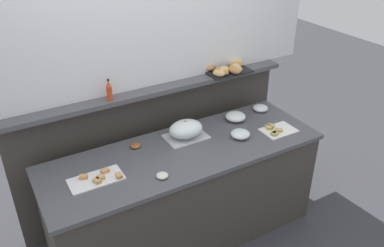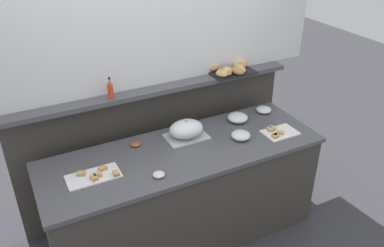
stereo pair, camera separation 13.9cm
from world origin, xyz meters
name	(u,v)px [view 1 (the left image)]	position (x,y,z in m)	size (l,w,h in m)	color
ground_plane	(156,196)	(0.00, 0.60, 0.00)	(12.00, 12.00, 0.00)	#38383D
buffet_counter	(185,195)	(0.00, 0.00, 0.44)	(2.23, 0.75, 0.88)	#3D3833
back_ledge_unit	(155,143)	(0.00, 0.55, 0.65)	(2.50, 0.22, 1.23)	#3D3833
upper_wall_panel	(146,1)	(0.00, 0.58, 1.91)	(3.10, 0.08, 1.37)	silver
sandwich_platter_rear	(277,130)	(0.82, -0.13, 0.89)	(0.28, 0.20, 0.04)	white
sandwich_platter_side	(97,179)	(-0.71, -0.02, 0.89)	(0.38, 0.19, 0.04)	white
serving_cloche	(186,130)	(0.11, 0.16, 0.96)	(0.34, 0.24, 0.17)	#B7BABF
glass_bowl_large	(240,134)	(0.49, -0.06, 0.91)	(0.16, 0.16, 0.06)	silver
glass_bowl_medium	(260,108)	(0.93, 0.23, 0.91)	(0.14, 0.14, 0.06)	silver
glass_bowl_small	(236,117)	(0.63, 0.20, 0.92)	(0.18, 0.18, 0.07)	silver
condiment_bowl_teal	(135,146)	(-0.31, 0.23, 0.90)	(0.08, 0.08, 0.03)	brown
condiment_bowl_dark	(162,175)	(-0.30, -0.22, 0.90)	(0.09, 0.09, 0.03)	silver
hot_sauce_bottle	(109,91)	(-0.41, 0.45, 1.30)	(0.04, 0.04, 0.18)	red
bread_basket	(228,69)	(0.71, 0.46, 1.27)	(0.41, 0.32, 0.08)	black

